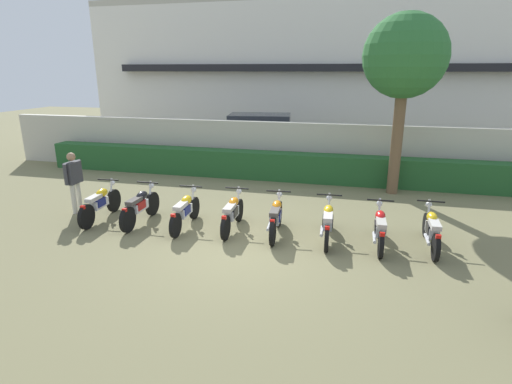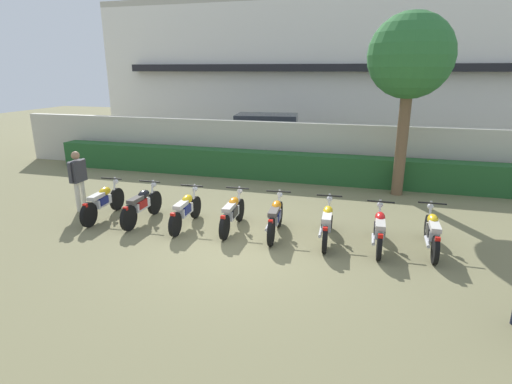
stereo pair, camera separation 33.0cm
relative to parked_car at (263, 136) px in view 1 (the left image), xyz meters
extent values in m
plane|color=olive|center=(1.83, -9.90, -0.94)|extent=(60.00, 60.00, 0.00)
cube|color=white|center=(1.83, 6.24, 2.59)|extent=(24.58, 6.00, 7.06)
cube|color=black|center=(1.83, 2.99, 2.95)|extent=(20.64, 0.50, 0.36)
cube|color=#B2AD9E|center=(1.83, 6.24, 6.27)|extent=(24.58, 6.00, 0.30)
cube|color=#BCB7A8|center=(1.83, -3.23, 0.05)|extent=(23.35, 0.30, 1.97)
cube|color=#235628|center=(1.83, -3.93, -0.45)|extent=(18.68, 0.70, 0.98)
cube|color=#9EA3A8|center=(0.05, 0.01, -0.20)|extent=(4.71, 2.45, 1.00)
cube|color=#2D333D|center=(-0.15, -0.02, 0.63)|extent=(2.91, 2.05, 0.65)
cylinder|color=black|center=(1.49, 1.14, -0.60)|extent=(0.70, 0.31, 0.68)
cylinder|color=black|center=(1.74, -0.70, -0.60)|extent=(0.70, 0.31, 0.68)
cylinder|color=black|center=(-1.64, 0.71, -0.60)|extent=(0.70, 0.31, 0.68)
cylinder|color=black|center=(-1.38, -1.12, -0.60)|extent=(0.70, 0.31, 0.68)
cylinder|color=brown|center=(5.33, -4.69, 0.72)|extent=(0.34, 0.34, 3.32)
sphere|color=#2D6B33|center=(5.33, -4.69, 3.24)|extent=(2.46, 2.46, 2.46)
cylinder|color=black|center=(-2.30, -8.42, -0.62)|extent=(0.13, 0.63, 0.63)
cylinder|color=black|center=(-2.22, -9.75, -0.62)|extent=(0.13, 0.63, 0.63)
cube|color=silver|center=(-2.26, -9.13, -0.47)|extent=(0.24, 0.61, 0.22)
ellipsoid|color=yellow|center=(-2.27, -8.96, -0.24)|extent=(0.25, 0.45, 0.22)
cube|color=beige|center=(-2.24, -9.36, -0.26)|extent=(0.23, 0.53, 0.10)
cube|color=red|center=(-2.21, -9.85, -0.34)|extent=(0.10, 0.09, 0.08)
cylinder|color=silver|center=(-2.30, -8.51, -0.30)|extent=(0.06, 0.23, 0.65)
cylinder|color=black|center=(-2.29, -8.60, 0.02)|extent=(0.60, 0.07, 0.04)
sphere|color=silver|center=(-2.31, -8.40, -0.12)|extent=(0.14, 0.14, 0.14)
cylinder|color=silver|center=(-2.36, -9.39, -0.60)|extent=(0.11, 0.55, 0.07)
cube|color=navy|center=(-2.26, -9.18, -0.42)|extent=(0.26, 0.37, 0.20)
cylinder|color=black|center=(-1.12, -8.43, -0.62)|extent=(0.09, 0.64, 0.64)
cylinder|color=black|center=(-1.12, -9.69, -0.62)|extent=(0.09, 0.64, 0.64)
cube|color=silver|center=(-1.12, -9.11, -0.47)|extent=(0.20, 0.60, 0.22)
ellipsoid|color=black|center=(-1.12, -8.94, -0.24)|extent=(0.22, 0.44, 0.22)
cube|color=#4C4742|center=(-1.12, -9.34, -0.26)|extent=(0.20, 0.52, 0.10)
cube|color=red|center=(-1.12, -9.79, -0.34)|extent=(0.10, 0.08, 0.08)
cylinder|color=silver|center=(-1.12, -8.52, -0.30)|extent=(0.05, 0.23, 0.65)
cylinder|color=black|center=(-1.12, -8.61, 0.02)|extent=(0.60, 0.04, 0.04)
sphere|color=silver|center=(-1.12, -8.41, -0.12)|extent=(0.14, 0.14, 0.14)
cylinder|color=silver|center=(-1.24, -9.36, -0.60)|extent=(0.07, 0.55, 0.07)
cube|color=#A51414|center=(-1.12, -9.16, -0.42)|extent=(0.24, 0.36, 0.20)
cylinder|color=black|center=(0.08, -8.41, -0.64)|extent=(0.11, 0.59, 0.59)
cylinder|color=black|center=(0.13, -9.70, -0.64)|extent=(0.11, 0.59, 0.59)
cube|color=silver|center=(0.11, -9.11, -0.49)|extent=(0.22, 0.61, 0.22)
ellipsoid|color=yellow|center=(0.10, -8.94, -0.26)|extent=(0.24, 0.45, 0.22)
cube|color=beige|center=(0.12, -9.34, -0.28)|extent=(0.22, 0.53, 0.10)
cube|color=red|center=(0.14, -9.80, -0.36)|extent=(0.10, 0.08, 0.08)
cylinder|color=silver|center=(0.08, -8.50, -0.32)|extent=(0.06, 0.23, 0.65)
cylinder|color=black|center=(0.09, -8.59, 0.00)|extent=(0.60, 0.06, 0.04)
sphere|color=silver|center=(0.08, -8.39, -0.14)|extent=(0.14, 0.14, 0.14)
cylinder|color=silver|center=(0.00, -9.36, -0.62)|extent=(0.09, 0.55, 0.07)
cube|color=navy|center=(0.11, -9.16, -0.44)|extent=(0.25, 0.37, 0.20)
cylinder|color=black|center=(1.27, -8.29, -0.64)|extent=(0.11, 0.59, 0.59)
cylinder|color=black|center=(1.32, -9.56, -0.64)|extent=(0.11, 0.59, 0.59)
cube|color=silver|center=(1.30, -8.98, -0.49)|extent=(0.22, 0.61, 0.22)
ellipsoid|color=orange|center=(1.29, -8.81, -0.26)|extent=(0.23, 0.45, 0.22)
cube|color=#B2ADA3|center=(1.30, -9.21, -0.28)|extent=(0.22, 0.53, 0.10)
cube|color=red|center=(1.32, -9.66, -0.36)|extent=(0.10, 0.08, 0.08)
cylinder|color=silver|center=(1.28, -8.38, -0.32)|extent=(0.06, 0.23, 0.65)
cylinder|color=black|center=(1.28, -8.47, 0.00)|extent=(0.60, 0.06, 0.04)
sphere|color=silver|center=(1.27, -8.27, -0.14)|extent=(0.14, 0.14, 0.14)
cylinder|color=silver|center=(1.18, -9.23, -0.62)|extent=(0.09, 0.55, 0.07)
cube|color=black|center=(1.30, -9.03, -0.44)|extent=(0.25, 0.37, 0.20)
cylinder|color=black|center=(2.35, -8.39, -0.62)|extent=(0.14, 0.64, 0.63)
cylinder|color=black|center=(2.44, -9.59, -0.62)|extent=(0.14, 0.64, 0.63)
cube|color=silver|center=(2.39, -9.04, -0.47)|extent=(0.24, 0.61, 0.22)
ellipsoid|color=orange|center=(2.38, -8.87, -0.24)|extent=(0.25, 0.45, 0.22)
cube|color=#4C4742|center=(2.41, -9.27, -0.26)|extent=(0.24, 0.53, 0.10)
cube|color=red|center=(2.44, -9.69, -0.34)|extent=(0.11, 0.09, 0.08)
cylinder|color=silver|center=(2.35, -8.48, -0.30)|extent=(0.07, 0.23, 0.65)
cylinder|color=black|center=(2.36, -8.57, 0.02)|extent=(0.60, 0.08, 0.04)
sphere|color=silver|center=(2.35, -8.37, -0.12)|extent=(0.14, 0.14, 0.14)
cylinder|color=silver|center=(2.29, -9.30, -0.60)|extent=(0.11, 0.55, 0.07)
cube|color=navy|center=(2.40, -9.09, -0.42)|extent=(0.27, 0.38, 0.20)
cylinder|color=black|center=(3.57, -8.31, -0.64)|extent=(0.12, 0.59, 0.58)
cylinder|color=black|center=(3.64, -9.64, -0.64)|extent=(0.12, 0.59, 0.58)
cube|color=silver|center=(3.60, -9.02, -0.49)|extent=(0.23, 0.61, 0.22)
ellipsoid|color=yellow|center=(3.60, -8.85, -0.26)|extent=(0.24, 0.45, 0.22)
cube|color=beige|center=(3.62, -9.25, -0.28)|extent=(0.23, 0.53, 0.10)
cube|color=red|center=(3.64, -9.74, -0.36)|extent=(0.10, 0.09, 0.08)
cylinder|color=silver|center=(3.57, -8.40, -0.32)|extent=(0.06, 0.23, 0.65)
cylinder|color=black|center=(3.58, -8.49, 0.00)|extent=(0.60, 0.07, 0.04)
sphere|color=silver|center=(3.57, -8.29, -0.14)|extent=(0.14, 0.14, 0.14)
cylinder|color=silver|center=(3.50, -9.28, -0.62)|extent=(0.10, 0.55, 0.07)
cube|color=black|center=(3.61, -9.07, -0.44)|extent=(0.26, 0.37, 0.20)
cylinder|color=black|center=(4.74, -8.42, -0.66)|extent=(0.10, 0.56, 0.56)
cylinder|color=black|center=(4.76, -9.68, -0.66)|extent=(0.10, 0.56, 0.56)
cube|color=silver|center=(4.75, -9.10, -0.51)|extent=(0.21, 0.60, 0.22)
ellipsoid|color=red|center=(4.75, -8.93, -0.28)|extent=(0.23, 0.44, 0.22)
cube|color=#B2ADA3|center=(4.75, -9.33, -0.30)|extent=(0.21, 0.52, 0.10)
cube|color=red|center=(4.76, -9.78, -0.38)|extent=(0.10, 0.08, 0.08)
cylinder|color=silver|center=(4.74, -8.51, -0.34)|extent=(0.05, 0.23, 0.65)
cylinder|color=black|center=(4.74, -8.60, -0.02)|extent=(0.60, 0.04, 0.04)
sphere|color=silver|center=(4.74, -8.40, -0.16)|extent=(0.14, 0.14, 0.14)
cylinder|color=silver|center=(4.63, -9.35, -0.64)|extent=(0.08, 0.55, 0.07)
cube|color=black|center=(4.75, -9.15, -0.46)|extent=(0.24, 0.36, 0.20)
cylinder|color=black|center=(5.85, -8.24, -0.65)|extent=(0.09, 0.58, 0.58)
cylinder|color=black|center=(5.85, -9.55, -0.65)|extent=(0.09, 0.58, 0.58)
cube|color=silver|center=(5.85, -8.95, -0.50)|extent=(0.20, 0.60, 0.22)
ellipsoid|color=yellow|center=(5.85, -8.78, -0.27)|extent=(0.22, 0.44, 0.22)
cube|color=beige|center=(5.85, -9.18, -0.29)|extent=(0.20, 0.52, 0.10)
cube|color=red|center=(5.85, -9.65, -0.37)|extent=(0.10, 0.08, 0.08)
cylinder|color=silver|center=(5.85, -8.33, -0.33)|extent=(0.05, 0.23, 0.65)
cylinder|color=black|center=(5.85, -8.42, -0.01)|extent=(0.60, 0.04, 0.04)
sphere|color=silver|center=(5.85, -8.22, -0.15)|extent=(0.14, 0.14, 0.14)
cylinder|color=silver|center=(5.73, -9.20, -0.63)|extent=(0.07, 0.55, 0.07)
cube|color=black|center=(5.85, -9.00, -0.45)|extent=(0.24, 0.36, 0.20)
cylinder|color=beige|center=(-3.26, -8.61, -0.52)|extent=(0.13, 0.13, 0.83)
cylinder|color=beige|center=(-3.26, -8.83, -0.52)|extent=(0.13, 0.13, 0.83)
cube|color=#38383D|center=(-3.26, -8.72, 0.19)|extent=(0.22, 0.48, 0.59)
cylinder|color=#38383D|center=(-3.26, -8.43, 0.20)|extent=(0.09, 0.09, 0.56)
cylinder|color=#38383D|center=(-3.26, -9.01, 0.20)|extent=(0.09, 0.09, 0.56)
sphere|color=#9E7556|center=(-3.26, -8.72, 0.63)|extent=(0.23, 0.23, 0.23)
camera|label=1|loc=(4.11, -17.91, 2.85)|focal=28.64mm
camera|label=2|loc=(4.43, -17.83, 2.85)|focal=28.64mm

